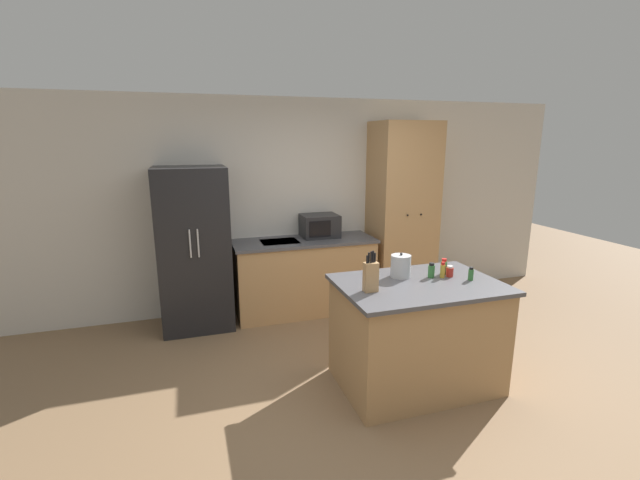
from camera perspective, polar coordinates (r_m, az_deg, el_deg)
ground_plane at (r=3.84m, az=8.22°, el=-20.16°), size 14.00×14.00×0.00m
wall_back at (r=5.45m, az=-1.97°, el=4.79°), size 7.20×0.06×2.60m
refrigerator at (r=4.98m, az=-16.43°, el=-1.16°), size 0.77×0.68×1.82m
back_counter at (r=5.30m, az=-2.09°, el=-4.77°), size 1.72×0.65×0.92m
pantry_cabinet at (r=5.61m, az=10.87°, el=3.37°), size 0.77×0.63×2.32m
kitchen_island at (r=3.87m, az=12.73°, el=-12.09°), size 1.36×0.93×0.94m
microwave at (r=5.30m, az=-0.05°, el=1.91°), size 0.45×0.38×0.28m
knife_block at (r=3.39m, az=6.79°, el=-4.80°), size 0.11×0.07×0.33m
spice_bottle_tall_dark at (r=3.91m, az=16.91°, el=-4.04°), size 0.06×0.06×0.10m
spice_bottle_short_red at (r=3.84m, az=14.62°, el=-3.97°), size 0.06×0.06×0.13m
spice_bottle_amber_oil at (r=3.87m, az=19.48°, el=-4.31°), size 0.04×0.04×0.12m
spice_bottle_green_herb at (r=3.96m, az=16.17°, el=-3.48°), size 0.06×0.06×0.14m
spice_bottle_pale_salt at (r=3.86m, az=16.04°, el=-3.91°), size 0.04×0.04×0.14m
kettle at (r=3.79m, az=10.71°, el=-3.43°), size 0.17×0.17×0.22m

